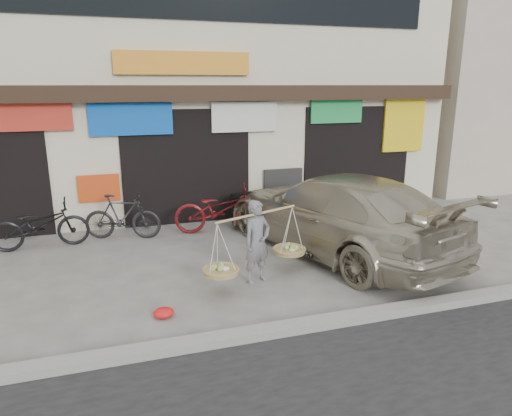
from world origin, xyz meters
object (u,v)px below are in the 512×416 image
object	(u,v)px
bike_0	(40,225)
bike_2	(220,210)
suv	(335,213)
street_vendor	(257,246)
bike_1	(123,217)

from	to	relation	value
bike_0	bike_2	distance (m)	3.72
bike_0	suv	distance (m)	5.96
street_vendor	bike_0	world-z (taller)	street_vendor
bike_2	bike_1	bearing A→B (deg)	96.14
bike_0	bike_1	bearing A→B (deg)	-89.16
bike_1	suv	xyz separation A→B (m)	(4.03, -2.01, 0.29)
bike_1	suv	size ratio (longest dim) A/B	0.28
bike_1	bike_0	bearing A→B (deg)	111.04
street_vendor	bike_1	distance (m)	3.66
street_vendor	bike_0	xyz separation A→B (m)	(-3.71, 2.88, -0.15)
bike_0	suv	xyz separation A→B (m)	(5.65, -1.88, 0.29)
bike_2	suv	bearing A→B (deg)	-120.76
bike_0	bike_2	size ratio (longest dim) A/B	0.92
street_vendor	suv	size ratio (longest dim) A/B	0.33
bike_2	bike_0	bearing A→B (deg)	100.64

